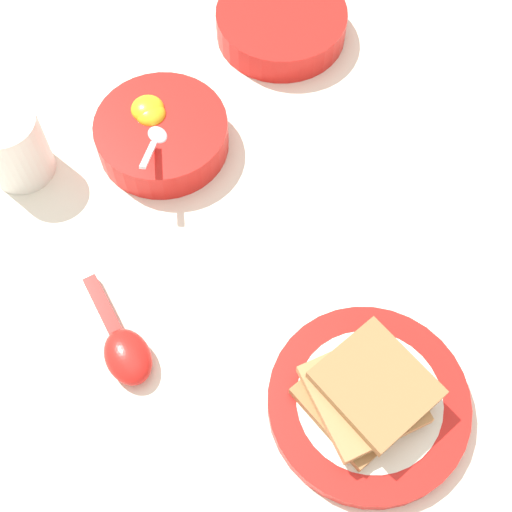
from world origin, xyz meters
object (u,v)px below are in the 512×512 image
soup_spoon (124,349)px  drinking_cup (13,145)px  toast_sandwich (369,391)px  egg_bowl (161,133)px  toast_plate (368,403)px  congee_bowl (281,22)px

soup_spoon → drinking_cup: 0.26m
toast_sandwich → soup_spoon: bearing=39.6°
egg_bowl → toast_plate: egg_bowl is taller
soup_spoon → congee_bowl: size_ratio=0.82×
egg_bowl → toast_sandwich: egg_bowl is taller
egg_bowl → toast_sandwich: (-0.37, 0.03, 0.01)m
congee_bowl → drinking_cup: bearing=86.4°
congee_bowl → drinking_cup: 0.36m
drinking_cup → congee_bowl: bearing=-93.6°
soup_spoon → toast_sandwich: bearing=-140.4°
toast_plate → congee_bowl: congee_bowl is taller
toast_plate → congee_bowl: bearing=-29.7°
toast_sandwich → drinking_cup: bearing=15.0°
toast_sandwich → congee_bowl: size_ratio=0.70×
egg_bowl → drinking_cup: size_ratio=1.76×
egg_bowl → congee_bowl: bearing=-77.3°
toast_plate → toast_sandwich: 0.03m
toast_plate → congee_bowl: (0.42, -0.24, 0.01)m
egg_bowl → toast_plate: 0.38m
toast_sandwich → egg_bowl: bearing=-3.9°
toast_plate → toast_sandwich: size_ratio=1.68×
toast_plate → toast_sandwich: bearing=2.8°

